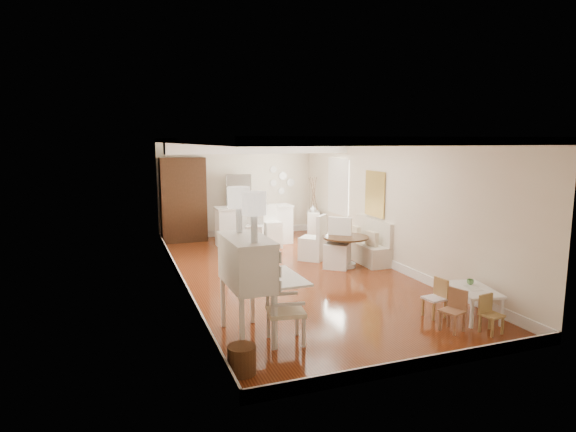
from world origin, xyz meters
TOP-DOWN VIEW (x-y plane):
  - room at (0.04, 0.32)m, footprint 9.00×9.04m
  - secretary_bureau at (-1.70, -2.79)m, footprint 1.16×1.18m
  - gustavian_armchair at (-1.25, -3.13)m, footprint 0.60×0.60m
  - wicker_basket at (-2.05, -3.80)m, footprint 0.45×0.45m
  - kids_table at (1.83, -3.24)m, footprint 0.75×1.04m
  - kids_chair_a at (1.16, -3.60)m, footprint 0.39×0.39m
  - kids_chair_b at (1.27, -3.03)m, footprint 0.33×0.33m
  - kids_chair_c at (1.64, -3.86)m, footprint 0.31×0.31m
  - banquette at (1.99, 0.50)m, footprint 0.52×1.60m
  - dining_table at (1.33, 0.17)m, footprint 1.09×1.09m
  - slip_chair_near at (1.14, 0.19)m, footprint 0.73×0.74m
  - slip_chair_far at (0.90, 1.03)m, footprint 0.73×0.73m
  - breakfast_counter at (0.10, 3.10)m, footprint 2.05×0.65m
  - bar_stool_left at (-0.12, 2.30)m, footprint 0.55×0.55m
  - bar_stool_right at (0.42, 2.57)m, footprint 0.48×0.48m
  - pantry_cabinet at (-1.60, 4.18)m, footprint 1.20×0.60m
  - fridge at (0.30, 4.15)m, footprint 0.75×0.65m
  - sideboard at (1.97, 3.47)m, footprint 0.61×0.85m
  - pencil_cup at (1.92, -3.06)m, footprint 0.14×0.14m
  - branch_vase at (1.95, 3.48)m, footprint 0.23×0.23m

SIDE VIEW (x-z plane):
  - wicker_basket at x=-2.05m, z-range 0.00..0.34m
  - kids_table at x=1.83m, z-range 0.00..0.47m
  - kids_chair_c at x=1.64m, z-range 0.00..0.56m
  - kids_chair_b at x=1.27m, z-range 0.00..0.62m
  - kids_chair_a at x=1.16m, z-range 0.00..0.62m
  - dining_table at x=1.33m, z-range 0.00..0.69m
  - sideboard at x=1.97m, z-range 0.00..0.74m
  - gustavian_armchair at x=-1.25m, z-range 0.00..0.93m
  - banquette at x=1.99m, z-range 0.00..0.98m
  - pencil_cup at x=1.92m, z-range 0.47..0.56m
  - breakfast_counter at x=0.10m, z-range 0.00..1.03m
  - bar_stool_left at x=-0.12m, z-range 0.00..1.05m
  - slip_chair_far at x=0.90m, z-range 0.00..1.06m
  - bar_stool_right at x=0.42m, z-range 0.00..1.08m
  - slip_chair_near at x=1.14m, z-range 0.00..1.08m
  - secretary_bureau at x=-1.70m, z-range 0.00..1.45m
  - branch_vase at x=1.95m, z-range 0.74..0.92m
  - fridge at x=0.30m, z-range 0.00..1.80m
  - pantry_cabinet at x=-1.60m, z-range 0.00..2.30m
  - room at x=0.04m, z-range 0.57..3.39m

